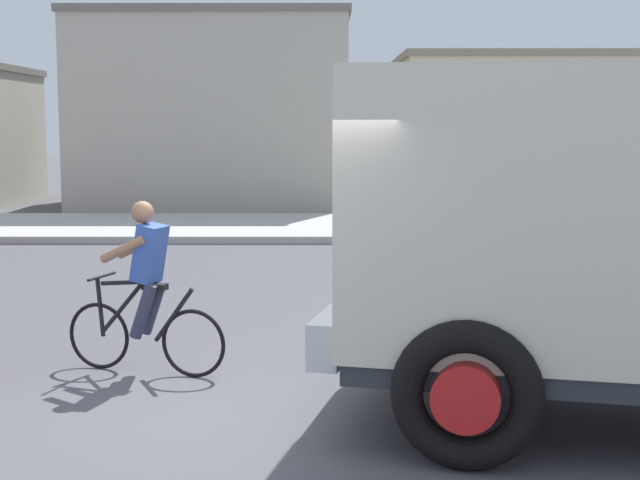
# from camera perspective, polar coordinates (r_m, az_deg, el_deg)

# --- Properties ---
(ground_plane) EXTENTS (120.00, 120.00, 0.00)m
(ground_plane) POSITION_cam_1_polar(r_m,az_deg,el_deg) (8.18, -4.82, -10.57)
(ground_plane) COLOR #4C4C51
(sidewalk_far) EXTENTS (80.00, 5.00, 0.16)m
(sidewalk_far) POSITION_cam_1_polar(r_m,az_deg,el_deg) (21.76, -1.67, 0.79)
(sidewalk_far) COLOR #ADADA8
(sidewalk_far) RESTS_ON ground
(cyclist) EXTENTS (1.65, 0.68, 1.72)m
(cyclist) POSITION_cam_1_polar(r_m,az_deg,el_deg) (9.47, -10.32, -2.84)
(cyclist) COLOR black
(cyclist) RESTS_ON ground
(pedestrian_near_kerb) EXTENTS (0.34, 0.22, 1.62)m
(pedestrian_near_kerb) POSITION_cam_1_polar(r_m,az_deg,el_deg) (17.00, 13.52, 1.41)
(pedestrian_near_kerb) COLOR #2D334C
(pedestrian_near_kerb) RESTS_ON ground
(building_mid_block) EXTENTS (7.79, 7.34, 5.54)m
(building_mid_block) POSITION_cam_1_polar(r_m,az_deg,el_deg) (28.83, -5.99, 7.68)
(building_mid_block) COLOR #B2AD9E
(building_mid_block) RESTS_ON ground
(building_corner_right) EXTENTS (9.61, 7.16, 4.47)m
(building_corner_right) POSITION_cam_1_polar(r_m,az_deg,el_deg) (30.48, 13.88, 6.47)
(building_corner_right) COLOR beige
(building_corner_right) RESTS_ON ground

